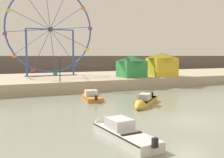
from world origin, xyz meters
TOP-DOWN VIEW (x-y plane):
  - ground_plane at (0.00, 0.00)m, footprint 240.00×240.00m
  - quay_promenade at (0.00, 25.10)m, footprint 110.00×18.24m
  - distant_town_skyline at (0.00, 42.80)m, footprint 140.00×3.00m
  - motorboat_white_red_stripe at (-6.20, -1.11)m, footprint 1.80×6.27m
  - motorboat_mustard_yellow at (-0.07, 5.73)m, footprint 4.90×4.79m
  - motorboat_orange_hull at (-3.01, 11.45)m, footprint 2.16×4.71m
  - ferris_wheel_blue_frame at (-3.67, 26.99)m, footprint 13.52×1.20m
  - carnival_booth_green_kiosk at (6.29, 19.39)m, footprint 3.71×3.87m
  - carnival_booth_yellow_awning at (11.33, 19.03)m, footprint 4.38×4.32m
  - promenade_lamp_near at (-4.84, 16.73)m, footprint 0.32×0.32m

SIDE VIEW (x-z plane):
  - ground_plane at x=0.00m, z-range 0.00..0.00m
  - motorboat_orange_hull at x=-3.01m, z-range -0.46..1.03m
  - motorboat_mustard_yellow at x=-0.07m, z-range -0.35..1.00m
  - motorboat_white_red_stripe at x=-6.20m, z-range -0.40..1.08m
  - quay_promenade at x=0.00m, z-range 0.00..1.35m
  - distant_town_skyline at x=0.00m, z-range 0.00..4.40m
  - carnival_booth_green_kiosk at x=6.29m, z-range 1.41..4.54m
  - carnival_booth_yellow_awning at x=11.33m, z-range 1.42..4.96m
  - promenade_lamp_near at x=-4.84m, z-range 1.91..5.24m
  - ferris_wheel_blue_frame at x=-3.67m, z-range 1.38..15.12m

